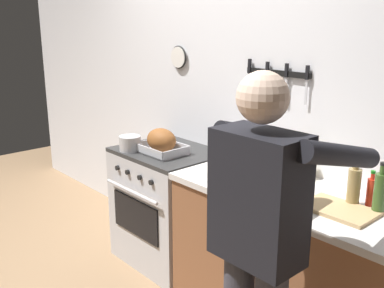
{
  "coord_description": "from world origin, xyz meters",
  "views": [
    {
      "loc": [
        2.3,
        -1.03,
        1.84
      ],
      "look_at": [
        0.2,
        0.85,
        1.06
      ],
      "focal_mm": 41.89,
      "sensor_mm": 36.0,
      "label": 1
    }
  ],
  "objects_px": {
    "person_cook": "(260,237)",
    "bottle_wine_red": "(233,149)",
    "saucepan": "(130,143)",
    "cutting_board": "(339,209)",
    "bottle_vinegar": "(354,186)",
    "bottle_soy_sauce": "(265,164)",
    "stove": "(169,206)",
    "roasting_pan": "(161,142)",
    "bottle_olive_oil": "(380,193)",
    "bottle_cooking_oil": "(301,164)",
    "bottle_hot_sauce": "(371,191)"
  },
  "relations": [
    {
      "from": "stove",
      "to": "roasting_pan",
      "type": "height_order",
      "value": "roasting_pan"
    },
    {
      "from": "cutting_board",
      "to": "bottle_hot_sauce",
      "type": "relative_size",
      "value": 1.87
    },
    {
      "from": "saucepan",
      "to": "bottle_vinegar",
      "type": "bearing_deg",
      "value": 9.85
    },
    {
      "from": "person_cook",
      "to": "cutting_board",
      "type": "xyz_separation_m",
      "value": [
        0.02,
        0.6,
        -0.04
      ]
    },
    {
      "from": "bottle_wine_red",
      "to": "bottle_soy_sauce",
      "type": "relative_size",
      "value": 1.48
    },
    {
      "from": "bottle_vinegar",
      "to": "bottle_wine_red",
      "type": "xyz_separation_m",
      "value": [
        -0.86,
        0.01,
        0.02
      ]
    },
    {
      "from": "bottle_wine_red",
      "to": "bottle_soy_sauce",
      "type": "height_order",
      "value": "bottle_wine_red"
    },
    {
      "from": "bottle_vinegar",
      "to": "bottle_cooking_oil",
      "type": "relative_size",
      "value": 1.1
    },
    {
      "from": "roasting_pan",
      "to": "bottle_soy_sauce",
      "type": "height_order",
      "value": "bottle_soy_sauce"
    },
    {
      "from": "cutting_board",
      "to": "bottle_wine_red",
      "type": "relative_size",
      "value": 1.22
    },
    {
      "from": "stove",
      "to": "bottle_hot_sauce",
      "type": "relative_size",
      "value": 4.68
    },
    {
      "from": "bottle_soy_sauce",
      "to": "person_cook",
      "type": "bearing_deg",
      "value": -52.09
    },
    {
      "from": "bottle_wine_red",
      "to": "person_cook",
      "type": "bearing_deg",
      "value": -41.17
    },
    {
      "from": "saucepan",
      "to": "roasting_pan",
      "type": "bearing_deg",
      "value": 32.75
    },
    {
      "from": "bottle_wine_red",
      "to": "cutting_board",
      "type": "bearing_deg",
      "value": -8.68
    },
    {
      "from": "stove",
      "to": "bottle_soy_sauce",
      "type": "bearing_deg",
      "value": 5.89
    },
    {
      "from": "saucepan",
      "to": "bottle_soy_sauce",
      "type": "distance_m",
      "value": 1.08
    },
    {
      "from": "bottle_olive_oil",
      "to": "person_cook",
      "type": "bearing_deg",
      "value": -103.09
    },
    {
      "from": "stove",
      "to": "person_cook",
      "type": "bearing_deg",
      "value": -24.51
    },
    {
      "from": "saucepan",
      "to": "cutting_board",
      "type": "bearing_deg",
      "value": 5.71
    },
    {
      "from": "person_cook",
      "to": "bottle_wine_red",
      "type": "bearing_deg",
      "value": 43.62
    },
    {
      "from": "cutting_board",
      "to": "bottle_vinegar",
      "type": "relative_size",
      "value": 1.39
    },
    {
      "from": "roasting_pan",
      "to": "cutting_board",
      "type": "relative_size",
      "value": 0.98
    },
    {
      "from": "bottle_vinegar",
      "to": "bottle_olive_oil",
      "type": "relative_size",
      "value": 0.95
    },
    {
      "from": "person_cook",
      "to": "cutting_board",
      "type": "distance_m",
      "value": 0.6
    },
    {
      "from": "stove",
      "to": "saucepan",
      "type": "xyz_separation_m",
      "value": [
        -0.18,
        -0.21,
        0.51
      ]
    },
    {
      "from": "stove",
      "to": "roasting_pan",
      "type": "distance_m",
      "value": 0.54
    },
    {
      "from": "saucepan",
      "to": "bottle_hot_sauce",
      "type": "xyz_separation_m",
      "value": [
        1.7,
        0.35,
        0.02
      ]
    },
    {
      "from": "cutting_board",
      "to": "bottle_wine_red",
      "type": "xyz_separation_m",
      "value": [
        -0.86,
        0.13,
        0.11
      ]
    },
    {
      "from": "bottle_cooking_oil",
      "to": "bottle_wine_red",
      "type": "bearing_deg",
      "value": -163.46
    },
    {
      "from": "stove",
      "to": "cutting_board",
      "type": "xyz_separation_m",
      "value": [
        1.45,
        -0.05,
        0.46
      ]
    },
    {
      "from": "bottle_vinegar",
      "to": "bottle_hot_sauce",
      "type": "relative_size",
      "value": 1.34
    },
    {
      "from": "saucepan",
      "to": "bottle_olive_oil",
      "type": "height_order",
      "value": "bottle_olive_oil"
    },
    {
      "from": "bottle_cooking_oil",
      "to": "stove",
      "type": "bearing_deg",
      "value": -168.38
    },
    {
      "from": "person_cook",
      "to": "saucepan",
      "type": "distance_m",
      "value": 1.67
    },
    {
      "from": "bottle_vinegar",
      "to": "person_cook",
      "type": "bearing_deg",
      "value": -92.09
    },
    {
      "from": "bottle_vinegar",
      "to": "cutting_board",
      "type": "bearing_deg",
      "value": -92.71
    },
    {
      "from": "cutting_board",
      "to": "roasting_pan",
      "type": "bearing_deg",
      "value": -178.83
    },
    {
      "from": "saucepan",
      "to": "bottle_hot_sauce",
      "type": "bearing_deg",
      "value": 11.75
    },
    {
      "from": "roasting_pan",
      "to": "bottle_cooking_oil",
      "type": "distance_m",
      "value": 1.05
    },
    {
      "from": "stove",
      "to": "cutting_board",
      "type": "distance_m",
      "value": 1.52
    },
    {
      "from": "person_cook",
      "to": "bottle_olive_oil",
      "type": "height_order",
      "value": "person_cook"
    },
    {
      "from": "stove",
      "to": "person_cook",
      "type": "height_order",
      "value": "person_cook"
    },
    {
      "from": "saucepan",
      "to": "bottle_vinegar",
      "type": "relative_size",
      "value": 0.63
    },
    {
      "from": "roasting_pan",
      "to": "bottle_olive_oil",
      "type": "distance_m",
      "value": 1.58
    },
    {
      "from": "bottle_vinegar",
      "to": "bottle_olive_oil",
      "type": "xyz_separation_m",
      "value": [
        0.14,
        -0.0,
        0.01
      ]
    },
    {
      "from": "person_cook",
      "to": "bottle_hot_sauce",
      "type": "bearing_deg",
      "value": -11.61
    },
    {
      "from": "person_cook",
      "to": "bottle_hot_sauce",
      "type": "relative_size",
      "value": 8.63
    },
    {
      "from": "person_cook",
      "to": "bottle_cooking_oil",
      "type": "xyz_separation_m",
      "value": [
        -0.4,
        0.86,
        0.05
      ]
    },
    {
      "from": "bottle_olive_oil",
      "to": "bottle_soy_sauce",
      "type": "bearing_deg",
      "value": 178.63
    }
  ]
}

